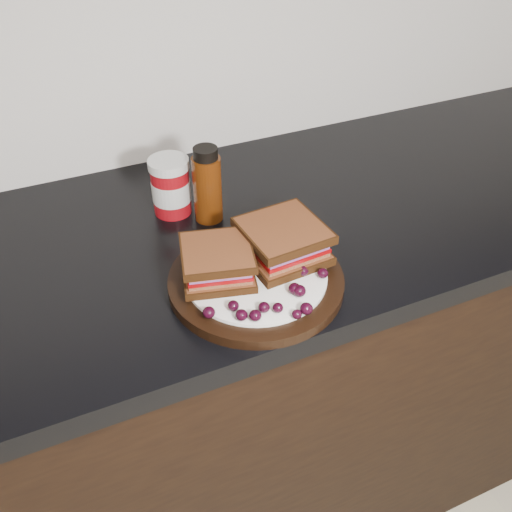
{
  "coord_description": "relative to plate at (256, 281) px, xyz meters",
  "views": [
    {
      "loc": [
        -0.05,
        0.91,
        1.51
      ],
      "look_at": [
        0.23,
        1.54,
        0.96
      ],
      "focal_mm": 40.0,
      "sensor_mm": 36.0,
      "label": 1
    }
  ],
  "objects": [
    {
      "name": "grape_22",
      "position": [
        -0.05,
        0.02,
        0.02
      ],
      "size": [
        0.02,
        0.02,
        0.02
      ],
      "primitive_type": "ellipsoid",
      "color": "black",
      "rests_on": "plate"
    },
    {
      "name": "grape_14",
      "position": [
        0.08,
        0.03,
        0.02
      ],
      "size": [
        0.02,
        0.02,
        0.01
      ],
      "primitive_type": "ellipsoid",
      "color": "black",
      "rests_on": "plate"
    },
    {
      "name": "grape_24",
      "position": [
        -0.07,
        0.01,
        0.02
      ],
      "size": [
        0.02,
        0.02,
        0.01
      ],
      "primitive_type": "ellipsoid",
      "color": "black",
      "rests_on": "plate"
    },
    {
      "name": "grape_18",
      "position": [
        -0.08,
        0.03,
        0.03
      ],
      "size": [
        0.02,
        0.02,
        0.02
      ],
      "primitive_type": "ellipsoid",
      "color": "black",
      "rests_on": "plate"
    },
    {
      "name": "grape_15",
      "position": [
        0.05,
        0.03,
        0.02
      ],
      "size": [
        0.02,
        0.02,
        0.02
      ],
      "primitive_type": "ellipsoid",
      "color": "black",
      "rests_on": "plate"
    },
    {
      "name": "grape_4",
      "position": [
        -0.02,
        -0.08,
        0.02
      ],
      "size": [
        0.02,
        0.02,
        0.02
      ],
      "primitive_type": "ellipsoid",
      "color": "black",
      "rests_on": "plate"
    },
    {
      "name": "plate",
      "position": [
        0.0,
        0.0,
        0.0
      ],
      "size": [
        0.28,
        0.28,
        0.02
      ],
      "primitive_type": "cylinder",
      "color": "black",
      "rests_on": "countertop"
    },
    {
      "name": "grape_9",
      "position": [
        0.03,
        -0.06,
        0.02
      ],
      "size": [
        0.02,
        0.02,
        0.02
      ],
      "primitive_type": "ellipsoid",
      "color": "black",
      "rests_on": "plate"
    },
    {
      "name": "grape_1",
      "position": [
        -0.06,
        -0.06,
        0.02
      ],
      "size": [
        0.02,
        0.02,
        0.02
      ],
      "primitive_type": "ellipsoid",
      "color": "black",
      "rests_on": "plate"
    },
    {
      "name": "grape_3",
      "position": [
        -0.04,
        -0.09,
        0.02
      ],
      "size": [
        0.02,
        0.02,
        0.02
      ],
      "primitive_type": "ellipsoid",
      "color": "black",
      "rests_on": "plate"
    },
    {
      "name": "grape_11",
      "position": [
        0.07,
        -0.03,
        0.02
      ],
      "size": [
        0.02,
        0.02,
        0.02
      ],
      "primitive_type": "ellipsoid",
      "color": "black",
      "rests_on": "plate"
    },
    {
      "name": "grape_0",
      "position": [
        -0.1,
        -0.06,
        0.02
      ],
      "size": [
        0.02,
        0.02,
        0.02
      ],
      "primitive_type": "ellipsoid",
      "color": "black",
      "rests_on": "plate"
    },
    {
      "name": "grape_19",
      "position": [
        -0.08,
        0.03,
        0.02
      ],
      "size": [
        0.02,
        0.02,
        0.02
      ],
      "primitive_type": "ellipsoid",
      "color": "black",
      "rests_on": "plate"
    },
    {
      "name": "sandwich_left",
      "position": [
        -0.06,
        0.02,
        0.04
      ],
      "size": [
        0.13,
        0.13,
        0.05
      ],
      "primitive_type": null,
      "rotation": [
        0.0,
        0.0,
        -0.25
      ],
      "color": "brown",
      "rests_on": "plate"
    },
    {
      "name": "grape_23",
      "position": [
        -0.08,
        0.03,
        0.02
      ],
      "size": [
        0.02,
        0.02,
        0.02
      ],
      "primitive_type": "ellipsoid",
      "color": "black",
      "rests_on": "plate"
    },
    {
      "name": "grape_8",
      "position": [
        0.04,
        -0.07,
        0.02
      ],
      "size": [
        0.02,
        0.02,
        0.02
      ],
      "primitive_type": "ellipsoid",
      "color": "black",
      "rests_on": "plate"
    },
    {
      "name": "grape_17",
      "position": [
        -0.05,
        0.04,
        0.02
      ],
      "size": [
        0.02,
        0.02,
        0.02
      ],
      "primitive_type": "ellipsoid",
      "color": "black",
      "rests_on": "plate"
    },
    {
      "name": "base_cabinets",
      "position": [
        -0.23,
        0.16,
        -0.48
      ],
      "size": [
        3.96,
        0.58,
        0.86
      ],
      "primitive_type": "cube",
      "color": "black",
      "rests_on": "ground_plane"
    },
    {
      "name": "grape_13",
      "position": [
        0.1,
        0.0,
        0.02
      ],
      "size": [
        0.02,
        0.02,
        0.02
      ],
      "primitive_type": "ellipsoid",
      "color": "black",
      "rests_on": "plate"
    },
    {
      "name": "oil_bottle",
      "position": [
        -0.0,
        0.21,
        0.06
      ],
      "size": [
        0.06,
        0.06,
        0.14
      ],
      "primitive_type": "cylinder",
      "rotation": [
        0.0,
        0.0,
        0.17
      ],
      "color": "#4C1F07",
      "rests_on": "countertop"
    },
    {
      "name": "grape_21",
      "position": [
        -0.05,
        -0.02,
        0.02
      ],
      "size": [
        0.01,
        0.01,
        0.01
      ],
      "primitive_type": "ellipsoid",
      "color": "black",
      "rests_on": "plate"
    },
    {
      "name": "condiment_jar",
      "position": [
        -0.06,
        0.26,
        0.05
      ],
      "size": [
        0.08,
        0.08,
        0.11
      ],
      "primitive_type": "cylinder",
      "rotation": [
        0.0,
        0.0,
        -0.09
      ],
      "color": "maroon",
      "rests_on": "countertop"
    },
    {
      "name": "grape_10",
      "position": [
        0.09,
        -0.05,
        0.02
      ],
      "size": [
        0.02,
        0.02,
        0.02
      ],
      "primitive_type": "ellipsoid",
      "color": "black",
      "rests_on": "plate"
    },
    {
      "name": "grape_12",
      "position": [
        0.08,
        -0.02,
        0.02
      ],
      "size": [
        0.02,
        0.02,
        0.02
      ],
      "primitive_type": "ellipsoid",
      "color": "black",
      "rests_on": "plate"
    },
    {
      "name": "sandwich_right",
      "position": [
        0.06,
        0.03,
        0.04
      ],
      "size": [
        0.14,
        0.14,
        0.06
      ],
      "primitive_type": null,
      "rotation": [
        0.0,
        0.0,
        0.07
      ],
      "color": "brown",
      "rests_on": "plate"
    },
    {
      "name": "grape_6",
      "position": [
        0.01,
        -0.11,
        0.02
      ],
      "size": [
        0.02,
        0.02,
        0.01
      ],
      "primitive_type": "ellipsoid",
      "color": "black",
      "rests_on": "plate"
    },
    {
      "name": "grape_16",
      "position": [
        -0.05,
        0.06,
        0.02
      ],
      "size": [
        0.02,
        0.02,
        0.02
      ],
      "primitive_type": "ellipsoid",
      "color": "black",
      "rests_on": "plate"
    },
    {
      "name": "grape_5",
      "position": [
        -0.01,
        -0.09,
        0.02
      ],
      "size": [
        0.02,
        0.02,
        0.01
      ],
      "primitive_type": "ellipsoid",
      "color": "black",
      "rests_on": "plate"
    },
    {
      "name": "grape_7",
      "position": [
        0.03,
        -0.11,
        0.02
      ],
      "size": [
        0.02,
        0.02,
        0.02
      ],
      "primitive_type": "ellipsoid",
      "color": "black",
      "rests_on": "plate"
    },
    {
      "name": "grape_20",
      "position": [
        -0.06,
        -0.0,
        0.02
      ],
      "size": [
        0.02,
        0.02,
        0.02
      ],
      "primitive_type": "ellipsoid",
      "color": "black",
      "rests_on": "plate"
    },
    {
      "name": "countertop",
      "position": [
        -0.23,
        0.16,
        -0.03
      ],
      "size": [
        3.98,
        0.6,
        0.04
      ],
      "primitive_type": "cube",
      "color": "black",
      "rests_on": "base_cabinets"
    },
    {
      "name": "grape_2",
      "position": [
        -0.06,
        -0.08,
        0.02
      ],
      "size": [
        0.02,
        0.02,
        0.02
      ],
      "primitive_type": "ellipsoid",
      "color": "black",
      "rests_on": "plate"
    }
  ]
}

